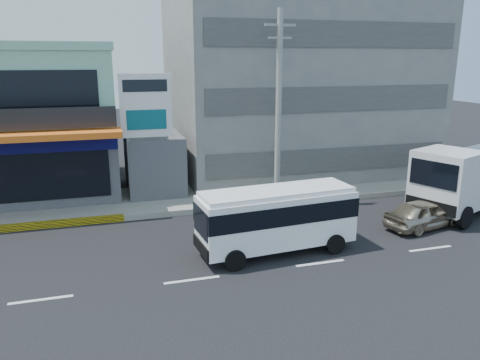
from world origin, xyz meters
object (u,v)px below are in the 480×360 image
object	(u,v)px
satellite_dish	(153,134)
utility_pole_near	(279,108)
minibus	(277,215)
billboard	(146,113)
tanker_truck	(472,175)
shop_building	(4,125)
concrete_building	(294,68)
sedan	(424,214)

from	to	relation	value
satellite_dish	utility_pole_near	bearing A→B (deg)	-30.96
satellite_dish	minibus	world-z (taller)	satellite_dish
billboard	utility_pole_near	world-z (taller)	utility_pole_near
tanker_truck	shop_building	bearing A→B (deg)	156.80
shop_building	minibus	world-z (taller)	shop_building
shop_building	utility_pole_near	distance (m)	15.50
concrete_building	billboard	xyz separation A→B (m)	(-10.50, -5.80, -2.07)
concrete_building	sedan	xyz separation A→B (m)	(1.28, -12.78, -6.33)
shop_building	satellite_dish	world-z (taller)	shop_building
utility_pole_near	tanker_truck	distance (m)	10.53
shop_building	concrete_building	world-z (taller)	concrete_building
satellite_dish	sedan	xyz separation A→B (m)	(11.28, -8.78, -2.90)
billboard	utility_pole_near	bearing A→B (deg)	-15.48
concrete_building	satellite_dish	world-z (taller)	concrete_building
sedan	tanker_truck	size ratio (longest dim) A/B	0.44
concrete_building	billboard	size ratio (longest dim) A/B	2.32
billboard	minibus	distance (m)	9.41
tanker_truck	billboard	bearing A→B (deg)	161.63
billboard	tanker_truck	size ratio (longest dim) A/B	0.77
concrete_building	billboard	distance (m)	12.17
minibus	tanker_truck	distance (m)	11.87
concrete_building	utility_pole_near	world-z (taller)	concrete_building
concrete_building	minibus	xyz separation A→B (m)	(-6.25, -13.50, -5.42)
shop_building	minibus	distance (m)	17.28
shop_building	utility_pole_near	size ratio (longest dim) A/B	1.24
billboard	concrete_building	bearing A→B (deg)	28.92
shop_building	concrete_building	xyz separation A→B (m)	(18.00, 1.05, 3.00)
billboard	shop_building	bearing A→B (deg)	147.68
satellite_dish	minibus	xyz separation A→B (m)	(3.75, -9.50, -2.00)
utility_pole_near	sedan	distance (m)	8.65
satellite_dish	shop_building	bearing A→B (deg)	159.79
utility_pole_near	satellite_dish	bearing A→B (deg)	149.04
satellite_dish	tanker_truck	xyz separation A→B (m)	(15.37, -7.07, -1.74)
utility_pole_near	sedan	xyz separation A→B (m)	(5.28, -5.18, -4.48)
sedan	concrete_building	bearing A→B (deg)	-6.34
shop_building	sedan	size ratio (longest dim) A/B	3.15
sedan	utility_pole_near	bearing A→B (deg)	33.47
shop_building	minibus	size ratio (longest dim) A/B	1.92
billboard	sedan	distance (m)	14.34
utility_pole_near	shop_building	bearing A→B (deg)	154.94
shop_building	utility_pole_near	bearing A→B (deg)	-25.06
tanker_truck	minibus	bearing A→B (deg)	-168.19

